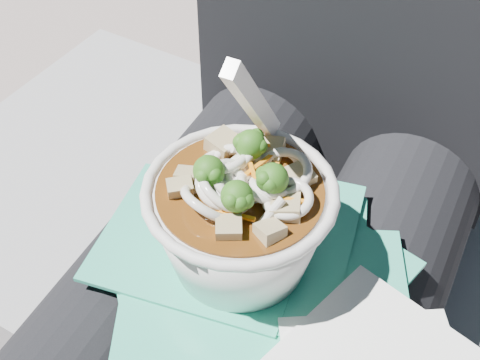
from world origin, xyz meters
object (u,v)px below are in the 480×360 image
at_px(stone_ledge, 291,354).
at_px(lap, 244,314).
at_px(person_body, 285,230).
at_px(plastic_bag, 265,293).
at_px(udon_bowl, 241,214).

height_order(stone_ledge, lap, lap).
xyz_separation_m(stone_ledge, person_body, (0.00, -0.06, 0.33)).
bearing_deg(plastic_bag, udon_bowl, 149.33).
relative_size(person_body, plastic_bag, 3.18).
distance_m(stone_ledge, person_body, 0.33).
relative_size(lap, plastic_bag, 1.53).
relative_size(plastic_bag, udon_bowl, 1.61).
xyz_separation_m(plastic_bag, udon_bowl, (-0.03, 0.02, 0.06)).
bearing_deg(person_body, udon_bowl, -91.13).
height_order(lap, plastic_bag, plastic_bag).
bearing_deg(udon_bowl, person_body, 88.87).
bearing_deg(lap, plastic_bag, -37.78).
xyz_separation_m(stone_ledge, plastic_bag, (0.03, -0.17, 0.38)).
height_order(plastic_bag, udon_bowl, udon_bowl).
xyz_separation_m(lap, person_body, (0.00, 0.09, 0.02)).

